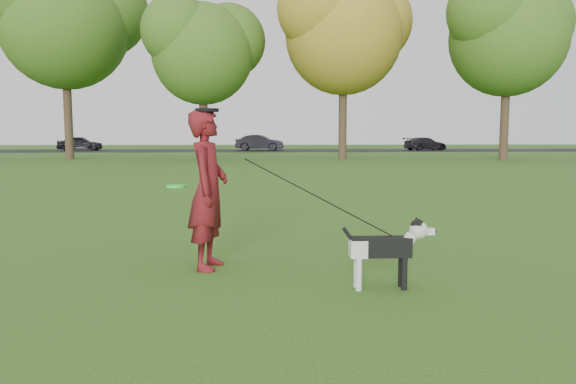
{
  "coord_description": "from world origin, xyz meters",
  "views": [
    {
      "loc": [
        -0.59,
        -6.42,
        1.65
      ],
      "look_at": [
        -0.32,
        -0.03,
        0.95
      ],
      "focal_mm": 35.0,
      "sensor_mm": 36.0,
      "label": 1
    }
  ],
  "objects_px": {
    "dog": "(388,245)",
    "car_left": "(80,143)",
    "car_mid": "(260,143)",
    "car_right": "(425,144)",
    "man": "(208,190)"
  },
  "relations": [
    {
      "from": "dog",
      "to": "car_left",
      "type": "height_order",
      "value": "car_left"
    },
    {
      "from": "dog",
      "to": "car_mid",
      "type": "height_order",
      "value": "car_mid"
    },
    {
      "from": "car_mid",
      "to": "car_right",
      "type": "height_order",
      "value": "car_mid"
    },
    {
      "from": "car_left",
      "to": "dog",
      "type": "bearing_deg",
      "value": -163.78
    },
    {
      "from": "dog",
      "to": "car_right",
      "type": "height_order",
      "value": "car_right"
    },
    {
      "from": "dog",
      "to": "car_left",
      "type": "bearing_deg",
      "value": 111.78
    },
    {
      "from": "car_mid",
      "to": "car_right",
      "type": "xyz_separation_m",
      "value": [
        13.82,
        0.0,
        -0.11
      ]
    },
    {
      "from": "dog",
      "to": "car_right",
      "type": "bearing_deg",
      "value": 73.37
    },
    {
      "from": "man",
      "to": "car_mid",
      "type": "xyz_separation_m",
      "value": [
        0.3,
        39.74,
        -0.29
      ]
    },
    {
      "from": "dog",
      "to": "car_left",
      "type": "xyz_separation_m",
      "value": [
        -16.26,
        40.71,
        0.16
      ]
    },
    {
      "from": "man",
      "to": "car_mid",
      "type": "relative_size",
      "value": 0.49
    },
    {
      "from": "car_left",
      "to": "man",
      "type": "bearing_deg",
      "value": -165.76
    },
    {
      "from": "car_left",
      "to": "car_right",
      "type": "xyz_separation_m",
      "value": [
        28.43,
        0.0,
        -0.06
      ]
    },
    {
      "from": "man",
      "to": "car_left",
      "type": "distance_m",
      "value": 42.24
    },
    {
      "from": "car_left",
      "to": "car_right",
      "type": "distance_m",
      "value": 28.43
    }
  ]
}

